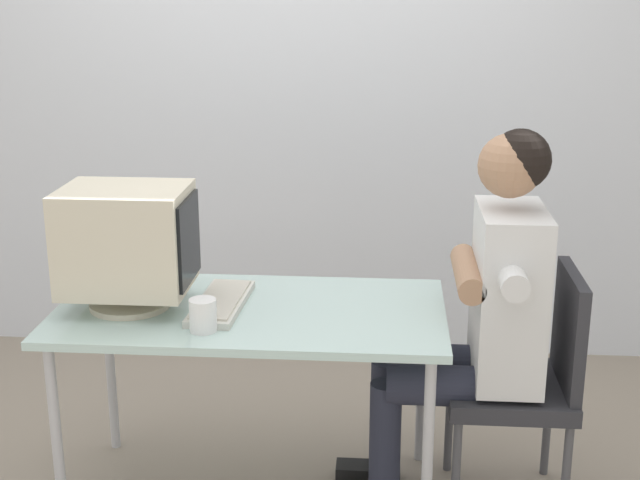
# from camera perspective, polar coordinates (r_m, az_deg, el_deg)

# --- Properties ---
(wall_back) EXTENTS (8.00, 0.10, 3.00)m
(wall_back) POSITION_cam_1_polar(r_m,az_deg,el_deg) (4.21, 2.35, 12.39)
(wall_back) COLOR silver
(wall_back) RESTS_ON ground_plane
(desk) EXTENTS (1.33, 0.70, 0.72)m
(desk) POSITION_cam_1_polar(r_m,az_deg,el_deg) (3.06, -4.50, -5.43)
(desk) COLOR #B7B7BC
(desk) RESTS_ON ground_plane
(crt_monitor) EXTENTS (0.43, 0.33, 0.42)m
(crt_monitor) POSITION_cam_1_polar(r_m,az_deg,el_deg) (3.04, -12.36, -0.06)
(crt_monitor) COLOR beige
(crt_monitor) RESTS_ON desk
(keyboard) EXTENTS (0.18, 0.43, 0.03)m
(keyboard) POSITION_cam_1_polar(r_m,az_deg,el_deg) (3.06, -6.43, -4.03)
(keyboard) COLOR silver
(keyboard) RESTS_ON desk
(office_chair) EXTENTS (0.42, 0.42, 0.87)m
(office_chair) POSITION_cam_1_polar(r_m,az_deg,el_deg) (3.16, 13.29, -8.47)
(office_chair) COLOR #4C4C51
(office_chair) RESTS_ON ground_plane
(person_seated) EXTENTS (0.69, 0.59, 1.35)m
(person_seated) POSITION_cam_1_polar(r_m,az_deg,el_deg) (3.05, 10.29, -4.25)
(person_seated) COLOR silver
(person_seated) RESTS_ON ground_plane
(desk_mug) EXTENTS (0.09, 0.10, 0.11)m
(desk_mug) POSITION_cam_1_polar(r_m,az_deg,el_deg) (2.85, -7.56, -4.82)
(desk_mug) COLOR white
(desk_mug) RESTS_ON desk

